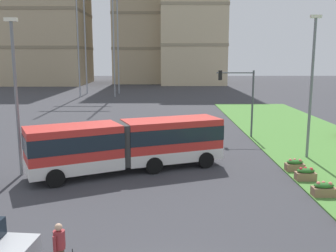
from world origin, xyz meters
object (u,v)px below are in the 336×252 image
flower_planter_4 (295,165)px  streetlight_median (312,82)px  flower_planter_2 (324,189)px  traffic_light_far_right (241,92)px  flower_planter_3 (306,174)px  articulated_bus (129,144)px  pedestrian_crossing (59,246)px  streetlight_left (16,91)px

flower_planter_4 → streetlight_median: bearing=59.1°
flower_planter_2 → traffic_light_far_right: traffic_light_far_right is taller
flower_planter_3 → traffic_light_far_right: size_ratio=0.19×
flower_planter_2 → flower_planter_4: (0.00, 4.24, 0.00)m
articulated_bus → flower_planter_3: articulated_bus is taller
articulated_bus → traffic_light_far_right: 13.08m
pedestrian_crossing → flower_planter_4: 15.61m
flower_planter_2 → flower_planter_3: (0.00, 2.46, 0.00)m
articulated_bus → flower_planter_2: bearing=-24.6°
flower_planter_2 → traffic_light_far_right: bearing=95.7°
pedestrian_crossing → traffic_light_far_right: (9.69, 20.90, 2.91)m
streetlight_left → pedestrian_crossing: bearing=-64.1°
flower_planter_4 → flower_planter_2: bearing=-90.0°
flower_planter_3 → flower_planter_4: same height
traffic_light_far_right → streetlight_median: size_ratio=0.60×
articulated_bus → traffic_light_far_right: (8.58, 9.62, 2.26)m
articulated_bus → flower_planter_2: 11.06m
traffic_light_far_right → streetlight_median: bearing=-63.9°
pedestrian_crossing → streetlight_median: size_ratio=0.18×
pedestrian_crossing → flower_planter_2: pedestrian_crossing is taller
articulated_bus → flower_planter_2: articulated_bus is taller
flower_planter_3 → streetlight_left: size_ratio=0.12×
pedestrian_crossing → streetlight_left: size_ratio=0.19×
flower_planter_3 → streetlight_median: streetlight_median is taller
articulated_bus → streetlight_left: (-6.25, -0.73, 3.26)m
flower_planter_3 → flower_planter_4: (0.00, 1.78, 0.00)m
flower_planter_3 → streetlight_median: (1.90, 4.96, 4.76)m
traffic_light_far_right → streetlight_left: size_ratio=0.64×
pedestrian_crossing → streetlight_left: streetlight_left is taller
flower_planter_2 → traffic_light_far_right: (-1.42, 14.19, 3.49)m
streetlight_median → flower_planter_2: bearing=-104.4°
flower_planter_2 → flower_planter_4: same height
pedestrian_crossing → flower_planter_2: 12.99m
articulated_bus → pedestrian_crossing: articulated_bus is taller
flower_planter_2 → traffic_light_far_right: size_ratio=0.19×
flower_planter_2 → streetlight_median: 9.02m
flower_planter_3 → traffic_light_far_right: (-1.42, 11.73, 3.49)m
articulated_bus → traffic_light_far_right: traffic_light_far_right is taller
flower_planter_4 → streetlight_left: size_ratio=0.12×
flower_planter_3 → streetlight_left: (-16.24, 1.38, 4.49)m
pedestrian_crossing → flower_planter_3: 14.41m
pedestrian_crossing → streetlight_left: (-5.13, 10.55, 3.91)m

